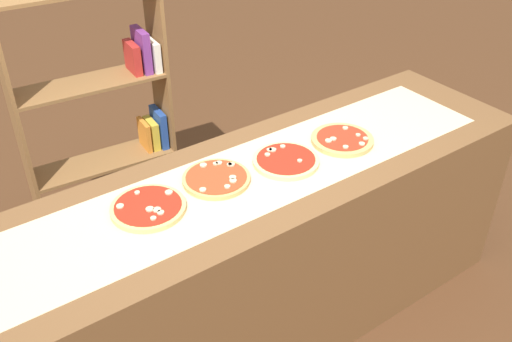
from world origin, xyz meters
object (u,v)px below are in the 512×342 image
(pizza_mushroom_0, at_px, (148,207))
(bookshelf, at_px, (112,124))
(pizza_mushroom_3, at_px, (342,140))
(pizza_mushroom_2, at_px, (286,160))
(pizza_mushroom_1, at_px, (216,178))

(pizza_mushroom_0, distance_m, bookshelf, 1.14)
(pizza_mushroom_3, relative_size, bookshelf, 0.19)
(pizza_mushroom_0, height_order, pizza_mushroom_2, same)
(pizza_mushroom_0, distance_m, pizza_mushroom_2, 0.63)
(pizza_mushroom_0, bearing_deg, pizza_mushroom_1, 2.62)
(pizza_mushroom_2, bearing_deg, bookshelf, 106.68)
(pizza_mushroom_0, relative_size, pizza_mushroom_2, 1.00)
(pizza_mushroom_0, xyz_separation_m, pizza_mushroom_2, (0.63, -0.04, -0.00))
(pizza_mushroom_2, distance_m, pizza_mushroom_3, 0.31)
(pizza_mushroom_2, xyz_separation_m, pizza_mushroom_3, (0.31, -0.01, 0.00))
(pizza_mushroom_0, distance_m, pizza_mushroom_3, 0.94)
(pizza_mushroom_1, bearing_deg, pizza_mushroom_2, -10.24)
(pizza_mushroom_3, bearing_deg, pizza_mushroom_1, 173.66)
(pizza_mushroom_1, height_order, pizza_mushroom_3, pizza_mushroom_3)
(pizza_mushroom_3, distance_m, bookshelf, 1.33)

